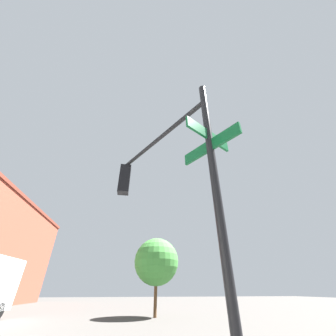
% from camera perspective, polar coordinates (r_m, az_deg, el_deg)
% --- Properties ---
extents(traffic_signal_near, '(3.19, 2.04, 5.07)m').
position_cam_1_polar(traffic_signal_near, '(4.04, -3.05, -3.40)').
color(traffic_signal_near, black).
rests_on(traffic_signal_near, ground_plane).
extents(street_tree, '(3.53, 3.53, 5.45)m').
position_cam_1_polar(street_tree, '(17.83, -3.34, -25.19)').
color(street_tree, '#4C331E').
rests_on(street_tree, ground_plane).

